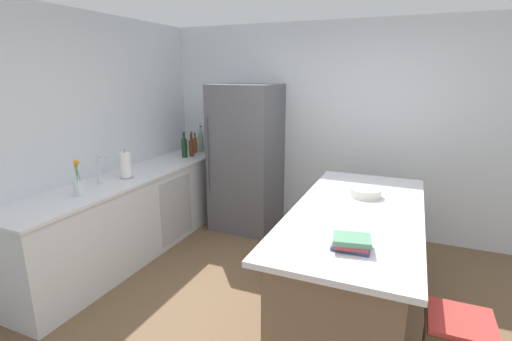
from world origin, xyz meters
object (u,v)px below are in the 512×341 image
at_px(mixing_bowl, 366,192).
at_px(paper_towel_roll, 126,166).
at_px(kitchen_island, 353,262).
at_px(cookbook_stack, 352,243).
at_px(vinegar_bottle, 195,145).
at_px(bar_stool, 459,339).
at_px(refrigerator, 247,158).
at_px(syrup_bottle, 191,148).
at_px(sink_faucet, 99,168).
at_px(gin_bottle, 201,142).
at_px(olive_oil_bottle, 192,145).
at_px(wine_bottle, 184,147).
at_px(flower_vase, 79,185).

bearing_deg(mixing_bowl, paper_towel_roll, -172.81).
relative_size(kitchen_island, cookbook_stack, 8.70).
bearing_deg(vinegar_bottle, bar_stool, -36.37).
relative_size(refrigerator, syrup_bottle, 6.21).
relative_size(sink_faucet, syrup_bottle, 1.00).
xyz_separation_m(gin_bottle, olive_oil_bottle, (-0.02, -0.21, -0.02)).
bearing_deg(cookbook_stack, wine_bottle, 142.78).
relative_size(paper_towel_roll, cookbook_stack, 1.21).
height_order(refrigerator, olive_oil_bottle, refrigerator).
bearing_deg(paper_towel_roll, refrigerator, 58.11).
xyz_separation_m(cookbook_stack, mixing_bowl, (-0.05, 1.09, -0.00)).
bearing_deg(gin_bottle, mixing_bowl, -26.18).
distance_m(olive_oil_bottle, cookbook_stack, 3.21).
xyz_separation_m(bar_stool, sink_faucet, (-3.19, 0.64, 0.51)).
bearing_deg(olive_oil_bottle, flower_vase, -89.42).
distance_m(cookbook_stack, mixing_bowl, 1.09).
bearing_deg(cookbook_stack, refrigerator, 128.59).
xyz_separation_m(flower_vase, syrup_bottle, (0.03, 1.82, 0.02)).
bearing_deg(wine_bottle, bar_stool, -32.83).
relative_size(vinegar_bottle, syrup_bottle, 0.91).
height_order(refrigerator, sink_faucet, refrigerator).
xyz_separation_m(gin_bottle, mixing_bowl, (2.40, -1.18, -0.09)).
relative_size(gin_bottle, syrup_bottle, 1.22).
xyz_separation_m(gin_bottle, syrup_bottle, (0.03, -0.30, -0.03)).
bearing_deg(syrup_bottle, paper_towel_roll, -92.49).
height_order(kitchen_island, wine_bottle, wine_bottle).
bearing_deg(flower_vase, sink_faucet, 107.44).
bearing_deg(vinegar_bottle, sink_faucet, -92.59).
distance_m(paper_towel_roll, cookbook_stack, 2.59).
xyz_separation_m(refrigerator, bar_stool, (2.29, -2.20, -0.37)).
xyz_separation_m(olive_oil_bottle, mixing_bowl, (2.42, -0.97, -0.07)).
distance_m(kitchen_island, flower_vase, 2.51).
distance_m(refrigerator, mixing_bowl, 1.89).
bearing_deg(gin_bottle, cookbook_stack, -42.77).
bearing_deg(flower_vase, refrigerator, 67.83).
distance_m(kitchen_island, paper_towel_roll, 2.47).
height_order(sink_faucet, syrup_bottle, same).
bearing_deg(refrigerator, wine_bottle, -165.56).
bearing_deg(cookbook_stack, sink_faucet, 168.72).
distance_m(sink_faucet, flower_vase, 0.39).
relative_size(sink_faucet, mixing_bowl, 1.10).
bearing_deg(paper_towel_roll, gin_bottle, 89.21).
height_order(refrigerator, mixing_bowl, refrigerator).
xyz_separation_m(bar_stool, cookbook_stack, (-0.63, 0.12, 0.41)).
bearing_deg(refrigerator, gin_bottle, 166.84).
bearing_deg(wine_bottle, refrigerator, 14.44).
bearing_deg(wine_bottle, paper_towel_roll, -90.16).
distance_m(paper_towel_roll, olive_oil_bottle, 1.28).
relative_size(flower_vase, gin_bottle, 0.91).
height_order(sink_faucet, paper_towel_roll, paper_towel_roll).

